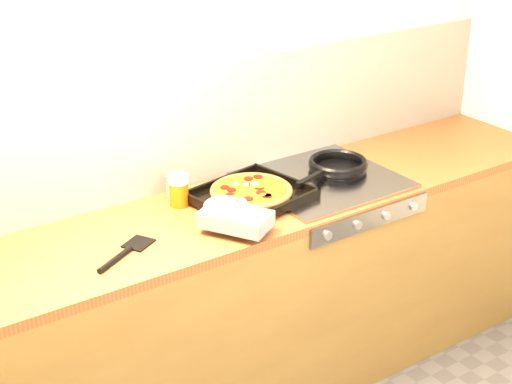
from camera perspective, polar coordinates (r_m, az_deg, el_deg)
room_shell at (r=3.19m, az=-4.62°, el=4.75°), size 3.20×3.20×3.20m
counter_run at (r=3.28m, az=-1.65°, el=-8.25°), size 3.20×0.62×0.90m
stovetop at (r=3.30m, az=4.83°, el=0.84°), size 0.60×0.56×0.02m
pizza_on_tray at (r=3.03m, az=-0.77°, el=-0.51°), size 0.56×0.55×0.07m
frying_pan at (r=3.37m, az=5.93°, el=1.93°), size 0.44×0.32×0.04m
tomato_can at (r=3.11m, az=-5.87°, el=0.22°), size 0.09×0.09×0.10m
juice_glass at (r=3.07m, az=-5.64°, el=0.15°), size 0.08×0.08×0.13m
wooden_spoon at (r=3.32m, az=-0.91°, el=1.20°), size 0.29×0.14×0.02m
black_spatula at (r=2.76m, az=-9.50°, el=-4.37°), size 0.27×0.18×0.02m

